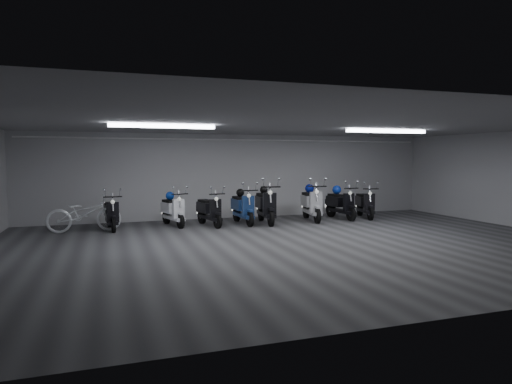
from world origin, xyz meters
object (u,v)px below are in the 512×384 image
object	(u,v)px
scooter_5	(266,200)
scooter_6	(312,199)
bicycle	(84,209)
helmet_1	(240,193)
scooter_8	(365,199)
scooter_7	(341,199)
helmet_3	(309,188)
scooter_4	(243,202)
scooter_1	(111,208)
scooter_2	(173,206)
helmet_2	(337,190)
helmet_4	(264,190)
scooter_3	(209,205)
helmet_0	(170,196)

from	to	relation	value
scooter_5	scooter_6	distance (m)	1.60
bicycle	helmet_1	size ratio (longest dim) A/B	7.76
scooter_8	scooter_7	bearing A→B (deg)	-169.44
helmet_3	scooter_5	bearing A→B (deg)	-168.06
scooter_5	scooter_4	bearing A→B (deg)	177.43
scooter_1	scooter_5	world-z (taller)	scooter_5
helmet_3	scooter_4	bearing A→B (deg)	-174.19
scooter_2	helmet_3	bearing A→B (deg)	-14.07
helmet_2	helmet_4	size ratio (longest dim) A/B	1.20
scooter_4	helmet_3	size ratio (longest dim) A/B	6.23
scooter_2	scooter_8	distance (m)	6.36
scooter_6	helmet_1	xyz separation A→B (m)	(-2.31, 0.27, 0.23)
scooter_3	scooter_5	size ratio (longest dim) A/B	0.85
scooter_4	bicycle	bearing A→B (deg)	177.02
scooter_8	helmet_0	size ratio (longest dim) A/B	6.78
scooter_8	helmet_4	bearing A→B (deg)	-168.50
helmet_3	scooter_1	bearing A→B (deg)	-178.95
scooter_1	scooter_4	distance (m)	3.82
scooter_4	scooter_6	size ratio (longest dim) A/B	0.93
bicycle	scooter_7	bearing A→B (deg)	-91.71
scooter_7	helmet_1	xyz separation A→B (m)	(-3.40, 0.21, 0.29)
scooter_1	helmet_0	size ratio (longest dim) A/B	6.44
scooter_3	scooter_4	xyz separation A→B (m)	(1.06, 0.08, 0.05)
scooter_6	scooter_2	bearing A→B (deg)	-173.98
bicycle	helmet_2	size ratio (longest dim) A/B	6.50
scooter_1	scooter_7	world-z (taller)	scooter_7
scooter_3	bicycle	world-z (taller)	bicycle
helmet_3	helmet_4	bearing A→B (deg)	-177.24
scooter_6	bicycle	distance (m)	6.81
scooter_3	helmet_0	size ratio (longest dim) A/B	6.55
scooter_4	scooter_5	bearing A→B (deg)	-12.00
helmet_2	helmet_1	bearing A→B (deg)	-179.39
scooter_8	helmet_3	size ratio (longest dim) A/B	5.97
scooter_7	scooter_8	bearing A→B (deg)	-8.94
scooter_5	helmet_1	distance (m)	0.83
scooter_5	helmet_3	world-z (taller)	scooter_5
scooter_1	scooter_7	size ratio (longest dim) A/B	0.92
scooter_7	scooter_8	world-z (taller)	scooter_7
bicycle	helmet_4	bearing A→B (deg)	-90.19
scooter_3	helmet_3	distance (m)	3.43
helmet_4	scooter_3	bearing A→B (deg)	-172.45
scooter_1	bicycle	distance (m)	0.71
scooter_1	helmet_1	distance (m)	3.82
scooter_6	helmet_4	world-z (taller)	scooter_6
helmet_0	helmet_3	bearing A→B (deg)	-2.77
scooter_4	helmet_3	xyz separation A→B (m)	(2.34, 0.24, 0.36)
helmet_0	helmet_3	world-z (taller)	helmet_3
scooter_8	bicycle	bearing A→B (deg)	-165.60
scooter_3	helmet_4	world-z (taller)	scooter_3
scooter_3	scooter_7	size ratio (longest dim) A/B	0.94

